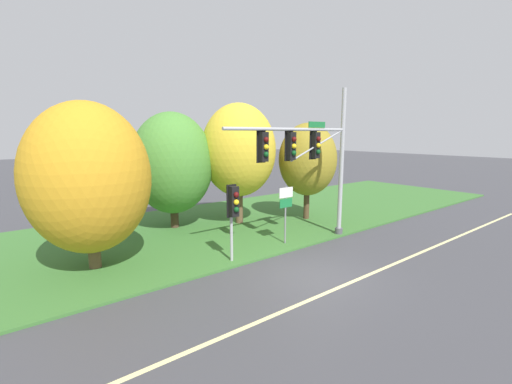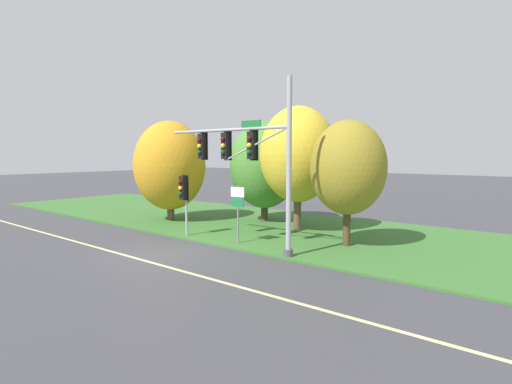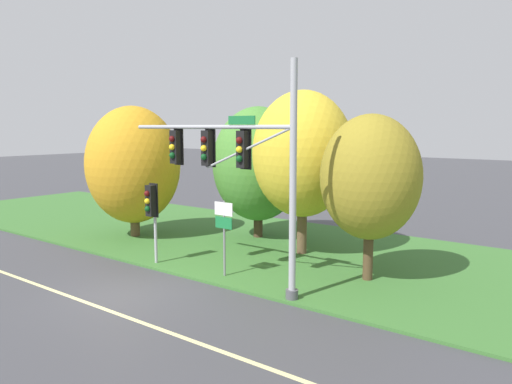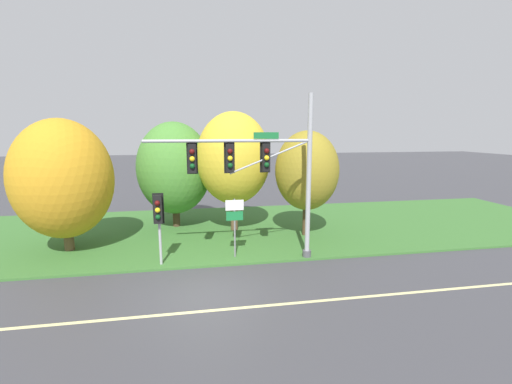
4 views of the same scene
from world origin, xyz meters
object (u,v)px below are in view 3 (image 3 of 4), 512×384
traffic_signal_mast (238,161)px  tree_nearest_road (133,165)px  route_sign_post (224,226)px  tree_behind_signpost (303,154)px  tree_mid_verge (370,178)px  tree_left_of_mast (258,164)px  pedestrian_signal_near_kerb (152,206)px

traffic_signal_mast → tree_nearest_road: 9.60m
route_sign_post → tree_behind_signpost: 5.13m
tree_mid_verge → tree_left_of_mast: bearing=156.6°
tree_left_of_mast → tree_mid_verge: size_ratio=1.09×
pedestrian_signal_near_kerb → tree_behind_signpost: tree_behind_signpost is taller
traffic_signal_mast → tree_mid_verge: size_ratio=1.27×
tree_left_of_mast → tree_mid_verge: tree_left_of_mast is taller
pedestrian_signal_near_kerb → tree_nearest_road: bearing=148.1°
traffic_signal_mast → route_sign_post: 2.72m
traffic_signal_mast → tree_nearest_road: (-9.11, 2.96, -0.73)m
tree_behind_signpost → tree_mid_verge: size_ratio=1.18×
tree_nearest_road → tree_left_of_mast: tree_nearest_road is taller
pedestrian_signal_near_kerb → tree_left_of_mast: (0.36, 6.44, 1.27)m
traffic_signal_mast → pedestrian_signal_near_kerb: (-4.46, 0.07, -1.93)m
traffic_signal_mast → tree_behind_signpost: traffic_signal_mast is taller
route_sign_post → traffic_signal_mast: bearing=-26.6°
traffic_signal_mast → route_sign_post: bearing=153.4°
tree_left_of_mast → tree_behind_signpost: bearing=-22.6°
tree_behind_signpost → tree_left_of_mast: bearing=157.4°
tree_left_of_mast → route_sign_post: bearing=-63.5°
tree_nearest_road → tree_mid_verge: size_ratio=1.10×
traffic_signal_mast → tree_behind_signpost: size_ratio=1.07×
traffic_signal_mast → tree_mid_verge: bearing=46.1°
route_sign_post → tree_mid_verge: 5.46m
pedestrian_signal_near_kerb → tree_left_of_mast: 6.57m
route_sign_post → tree_left_of_mast: size_ratio=0.43×
traffic_signal_mast → tree_nearest_road: size_ratio=1.16×
pedestrian_signal_near_kerb → tree_mid_verge: 8.44m
tree_behind_signpost → tree_mid_verge: bearing=-24.1°
route_sign_post → tree_mid_verge: size_ratio=0.47×
tree_left_of_mast → tree_behind_signpost: 3.79m
pedestrian_signal_near_kerb → tree_behind_signpost: size_ratio=0.46×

